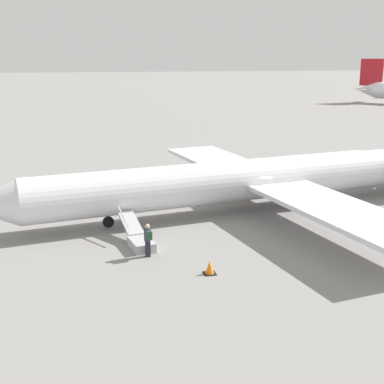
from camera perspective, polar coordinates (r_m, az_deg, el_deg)
The scene contains 5 objects.
ground_plane at distance 35.60m, azimuth 5.92°, elevation -1.94°, with size 600.00×600.00×0.00m, color gray.
airplane_main at distance 35.56m, azimuth 7.47°, elevation 1.50°, with size 35.25×27.28×7.06m.
boarding_stairs at distance 28.85m, azimuth -5.66°, elevation -5.09°, with size 1.71×4.13×1.74m.
passenger at distance 27.19m, azimuth -4.74°, elevation -4.91°, with size 0.38×0.56×1.74m.
traffic_cone_near_stairs at distance 25.31m, azimuth 1.90°, elevation -8.09°, with size 0.57×0.57×0.63m.
Camera 1 is at (11.04, 32.34, 9.98)m, focal length 50.00 mm.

